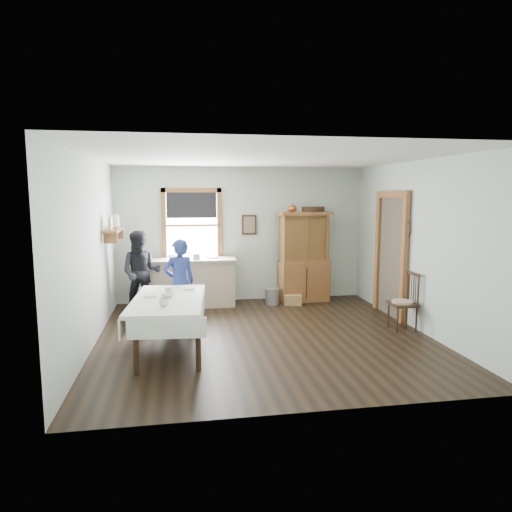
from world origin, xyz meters
The scene contains 20 objects.
room centered at (0.00, 0.00, 1.35)m, with size 5.01×5.01×2.70m.
window centered at (-1.00, 2.47, 1.63)m, with size 1.18×0.07×1.48m.
doorway centered at (2.46, 0.85, 1.16)m, with size 0.09×1.14×2.22m.
wall_shelf centered at (-2.37, 1.54, 1.57)m, with size 0.24×1.00×0.44m.
framed_picture centered at (0.15, 2.46, 1.55)m, with size 0.30×0.04×0.40m, color #331E11.
rug_beater centered at (2.45, 0.30, 1.72)m, with size 0.27×0.27×0.01m, color black.
work_counter centered at (-0.99, 2.14, 0.46)m, with size 1.62×0.62×0.93m, color tan.
china_hutch centered at (1.23, 2.18, 0.91)m, with size 1.06×0.50×1.81m, color #935A2D.
dining_table centered at (-1.42, -0.41, 0.37)m, with size 0.98×1.86×0.75m, color white.
spindle_chair centered at (2.26, -0.03, 0.47)m, with size 0.43×0.43×0.93m, color #331E11.
pail centered at (0.54, 1.99, 0.16)m, with size 0.29×0.29×0.31m, color #92949A.
wicker_basket centered at (0.93, 1.88, 0.10)m, with size 0.34×0.24×0.20m, color #B0844F.
woman_blue centered at (-1.27, 0.80, 0.67)m, with size 0.49×0.32×1.34m, color navy.
figure_dark centered at (-1.95, 1.70, 0.70)m, with size 0.68×0.53×1.40m, color black.
table_cup_a centered at (-1.46, -0.86, 0.80)m, with size 0.13×0.13×0.10m, color silver.
table_cup_b centered at (-1.42, -0.17, 0.79)m, with size 0.10×0.10×0.09m, color silver.
table_bowl centered at (-1.43, -0.33, 0.77)m, with size 0.21×0.21×0.05m, color silver.
counter_book centered at (-0.70, 2.14, 0.94)m, with size 0.15×0.20×0.02m, color #74604D.
counter_bowl centered at (-1.39, 2.28, 0.96)m, with size 0.19×0.19×0.06m, color silver.
shelf_bowl centered at (-2.37, 1.55, 1.60)m, with size 0.22×0.22×0.05m, color silver.
Camera 1 is at (-1.25, -6.66, 2.17)m, focal length 32.00 mm.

